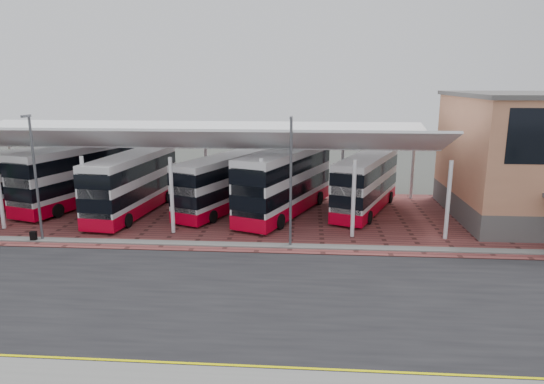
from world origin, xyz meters
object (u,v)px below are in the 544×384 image
at_px(bus_1, 78,176).
at_px(bus_4, 285,182).
at_px(bus_3, 223,184).
at_px(bus_5, 366,184).
at_px(bus_2, 133,184).

xyz_separation_m(bus_1, bus_4, (17.05, -1.56, 0.03)).
distance_m(bus_3, bus_5, 11.15).
bearing_deg(bus_5, bus_2, -151.95).
distance_m(bus_2, bus_5, 18.00).
bearing_deg(bus_1, bus_3, 12.90).
bearing_deg(bus_5, bus_4, -147.05).
xyz_separation_m(bus_2, bus_5, (17.88, 2.06, -0.12)).
distance_m(bus_4, bus_5, 6.39).
bearing_deg(bus_3, bus_5, 26.33).
bearing_deg(bus_2, bus_5, 12.86).
height_order(bus_2, bus_3, bus_2).
distance_m(bus_1, bus_5, 23.31).
relative_size(bus_2, bus_5, 1.06).
relative_size(bus_1, bus_2, 1.06).
bearing_deg(bus_3, bus_4, 16.08).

